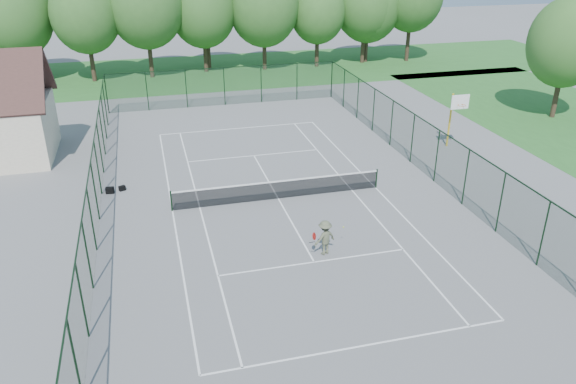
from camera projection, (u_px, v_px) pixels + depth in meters
name	position (u px, v px, depth m)	size (l,w,h in m)	color
ground	(278.00, 199.00, 29.45)	(140.00, 140.00, 0.00)	slate
grass_far	(206.00, 72.00, 55.71)	(80.00, 16.00, 0.01)	#31722D
court_lines	(278.00, 199.00, 29.44)	(11.05, 23.85, 0.01)	white
tennis_net	(278.00, 189.00, 29.20)	(11.08, 0.08, 1.10)	black
fence_enclosure	(278.00, 171.00, 28.78)	(18.05, 36.05, 3.02)	#193522
tree_line_far	(203.00, 9.00, 53.17)	(39.40, 6.40, 9.70)	#3F2E21
basketball_goal	(455.00, 110.00, 35.10)	(1.20, 1.43, 3.65)	gold
tree_side	(567.00, 43.00, 39.93)	(5.52, 5.52, 8.74)	#3F2E21
sports_bag_a	(110.00, 190.00, 29.99)	(0.42, 0.25, 0.34)	black
sports_bag_b	(122.00, 188.00, 30.32)	(0.34, 0.21, 0.27)	black
tennis_player	(325.00, 238.00, 24.14)	(1.87, 0.97, 1.59)	#565C43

